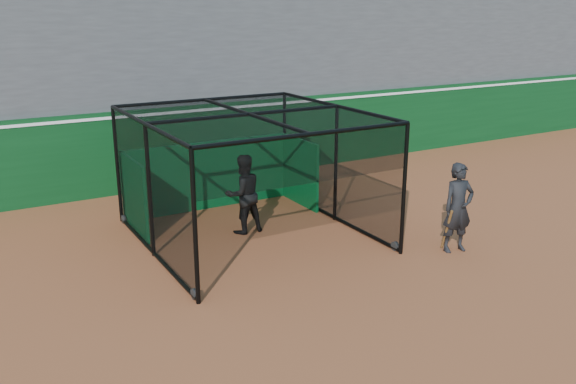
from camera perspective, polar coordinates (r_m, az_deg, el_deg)
ground at (r=12.66m, az=4.06°, el=-8.45°), size 120.00×120.00×0.00m
outfield_wall at (r=19.52m, az=-9.88°, el=4.43°), size 50.00×0.50×2.50m
grandstand at (r=22.69m, az=-13.71°, el=14.05°), size 50.00×7.85×8.95m
batting_cage at (r=14.65m, az=-3.58°, el=1.42°), size 5.04×5.49×3.03m
batter at (r=15.08m, az=-4.21°, el=-0.19°), size 0.99×0.79×1.99m
on_deck_player at (r=14.39m, az=15.62°, el=-1.44°), size 0.83×0.62×2.08m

